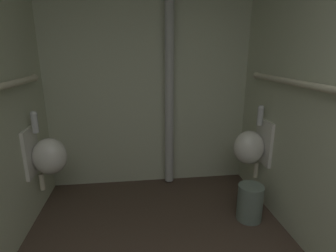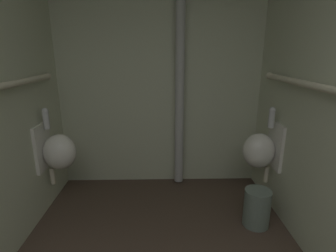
# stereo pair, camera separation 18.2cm
# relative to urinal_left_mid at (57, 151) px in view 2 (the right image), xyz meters

# --- Properties ---
(wall_back) EXTENTS (2.35, 0.06, 2.75)m
(wall_back) POSITION_rel_urinal_left_mid_xyz_m (0.97, 0.59, 0.77)
(wall_back) COLOR beige
(wall_back) RESTS_ON ground
(urinal_left_mid) EXTENTS (0.32, 0.30, 0.76)m
(urinal_left_mid) POSITION_rel_urinal_left_mid_xyz_m (0.00, 0.00, 0.00)
(urinal_left_mid) COLOR silver
(urinal_right_mid) EXTENTS (0.32, 0.30, 0.76)m
(urinal_right_mid) POSITION_rel_urinal_left_mid_xyz_m (1.93, -0.01, 0.00)
(urinal_right_mid) COLOR silver
(standpipe_back_wall) EXTENTS (0.10, 0.10, 2.70)m
(standpipe_back_wall) POSITION_rel_urinal_left_mid_xyz_m (1.18, 0.48, 0.77)
(standpipe_back_wall) COLOR #B2B2B2
(standpipe_back_wall) RESTS_ON ground
(waste_bin) EXTENTS (0.23, 0.23, 0.34)m
(waste_bin) POSITION_rel_urinal_left_mid_xyz_m (1.82, -0.32, -0.43)
(waste_bin) COLOR slate
(waste_bin) RESTS_ON ground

